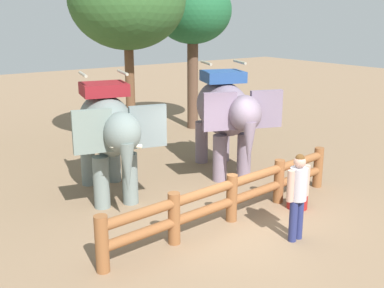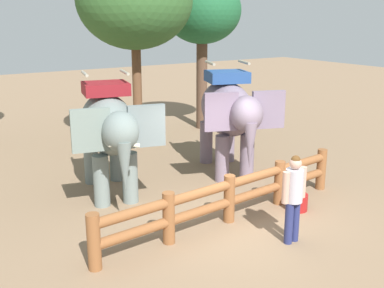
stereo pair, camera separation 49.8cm
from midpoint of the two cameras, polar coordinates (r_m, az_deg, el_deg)
The scene contains 8 objects.
ground_plane at distance 10.26m, azimuth 6.41°, elevation -9.61°, with size 60.00×60.00×0.00m, color #856A4F.
log_fence at distance 10.13m, azimuth 5.97°, elevation -6.22°, with size 6.60×0.87×1.05m.
elephant_near_left at distance 11.36m, azimuth -8.81°, elevation 1.91°, with size 2.26×3.62×3.04m.
elephant_center at distance 12.94m, azimuth 5.59°, elevation 3.86°, with size 2.61×3.71×3.11m.
tourist_woman_in_black at distance 9.30m, azimuth 13.77°, elevation -5.80°, with size 0.63×0.38×1.78m.
tree_far_left at distance 15.47m, azimuth -6.05°, elevation 17.00°, with size 3.68×3.68×6.36m.
tree_back_center at distance 18.13m, azimuth 2.06°, elevation 15.69°, with size 2.91×2.91×5.73m.
feed_bucket at distance 11.13m, azimuth 13.93°, elevation -6.86°, with size 0.47×0.47×0.38m.
Camera 2 is at (-5.76, -7.28, 4.32)m, focal length 43.89 mm.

